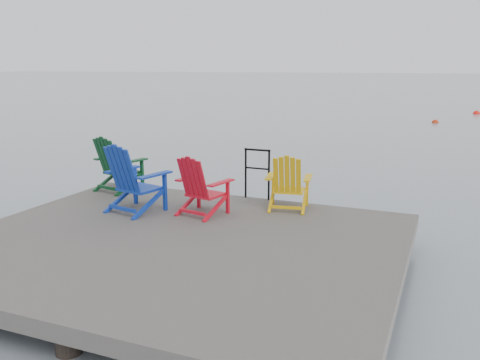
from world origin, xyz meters
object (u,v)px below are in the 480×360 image
at_px(chair_green, 116,164).
at_px(buoy_b, 435,123).
at_px(chair_blue, 133,178).
at_px(buoy_c, 476,114).
at_px(handrail, 257,169).
at_px(chair_red, 201,185).
at_px(chair_yellow, 288,182).

xyz_separation_m(chair_green, buoy_b, (4.97, 19.73, -1.02)).
bearing_deg(chair_blue, buoy_c, 90.42).
xyz_separation_m(handrail, chair_red, (-0.46, -1.29, -0.06)).
distance_m(chair_red, buoy_b, 20.75).
bearing_deg(chair_yellow, chair_red, -156.00).
distance_m(chair_blue, chair_yellow, 2.52).
xyz_separation_m(chair_blue, chair_red, (1.08, 0.26, -0.08)).
bearing_deg(chair_red, chair_yellow, 46.74).
relative_size(handrail, buoy_c, 2.21).
bearing_deg(chair_green, chair_red, -7.45).
relative_size(chair_red, buoy_b, 2.92).
relative_size(chair_blue, buoy_b, 3.41).
bearing_deg(buoy_c, chair_red, -100.37).
distance_m(chair_blue, chair_red, 1.12).
bearing_deg(handrail, chair_blue, -134.78).
bearing_deg(chair_green, chair_yellow, 13.11).
height_order(handrail, chair_green, chair_green).
bearing_deg(buoy_c, buoy_b, -109.02).
distance_m(handrail, chair_red, 1.38).
bearing_deg(chair_green, chair_blue, -31.34).
relative_size(handrail, buoy_b, 2.76).
distance_m(chair_yellow, buoy_b, 19.80).
height_order(handrail, chair_red, chair_red).
distance_m(chair_blue, buoy_c, 27.53).
distance_m(handrail, chair_green, 2.70).
distance_m(handrail, buoy_b, 19.41).
bearing_deg(handrail, buoy_b, 83.14).
bearing_deg(buoy_b, chair_red, -97.70).
relative_size(buoy_b, buoy_c, 0.80).
xyz_separation_m(handrail, chair_blue, (-1.55, -1.56, 0.02)).
relative_size(chair_red, buoy_c, 2.34).
height_order(chair_yellow, buoy_b, chair_yellow).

